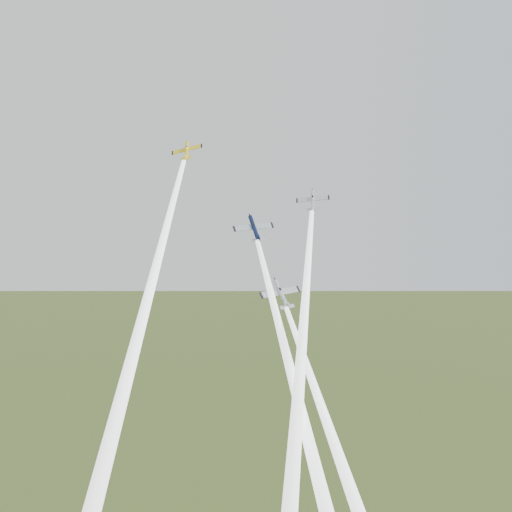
% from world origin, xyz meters
% --- Properties ---
extents(plane_yellow, '(6.70, 6.83, 6.98)m').
position_xyz_m(plane_yellow, '(-13.52, 2.71, 113.35)').
color(plane_yellow, yellow).
extents(smoke_trail_yellow, '(15.50, 48.82, 57.53)m').
position_xyz_m(smoke_trail_yellow, '(-20.24, -22.37, 83.04)').
color(smoke_trail_yellow, white).
extents(plane_navy, '(10.10, 7.99, 7.97)m').
position_xyz_m(plane_navy, '(0.04, -1.60, 97.34)').
color(plane_navy, '#0D163B').
extents(smoke_trail_navy, '(12.92, 46.34, 54.12)m').
position_xyz_m(smoke_trail_navy, '(5.40, -25.49, 68.73)').
color(smoke_trail_navy, white).
extents(plane_silver_right, '(7.56, 6.88, 6.44)m').
position_xyz_m(plane_silver_right, '(12.14, -0.12, 103.14)').
color(plane_silver_right, silver).
extents(smoke_trail_silver_right, '(14.14, 45.46, 53.37)m').
position_xyz_m(smoke_trail_silver_right, '(6.12, -23.54, 74.91)').
color(smoke_trail_silver_right, white).
extents(plane_silver_low, '(10.77, 8.75, 8.25)m').
position_xyz_m(plane_silver_low, '(5.06, -5.52, 84.47)').
color(plane_silver_low, '#B0B7BF').
extents(smoke_trail_silver_low, '(14.67, 35.25, 41.90)m').
position_xyz_m(smoke_trail_silver_low, '(11.46, -23.69, 61.97)').
color(smoke_trail_silver_low, white).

